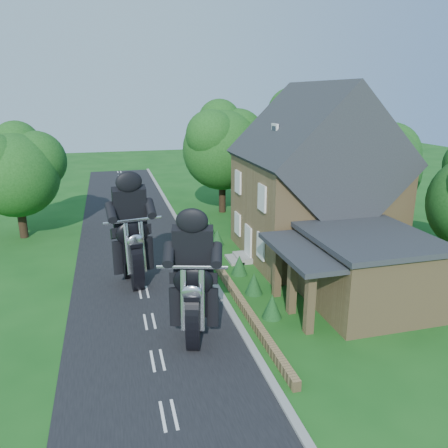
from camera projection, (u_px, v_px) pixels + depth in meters
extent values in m
plane|color=#144914|center=(150.00, 322.00, 19.05)|extent=(120.00, 120.00, 0.00)
cube|color=black|center=(150.00, 321.00, 19.05)|extent=(7.00, 80.00, 0.02)
cube|color=gray|center=(230.00, 310.00, 19.93)|extent=(0.30, 80.00, 0.12)
cube|color=#93774B|center=(217.00, 266.00, 24.68)|extent=(0.30, 22.00, 0.40)
cube|color=#93774B|center=(313.00, 207.00, 26.32)|extent=(8.00, 8.00, 6.00)
cube|color=#24272B|center=(316.00, 157.00, 25.46)|extent=(8.48, 8.64, 8.48)
cube|color=#93774B|center=(351.00, 100.00, 25.03)|extent=(0.60, 0.90, 1.60)
cube|color=white|center=(275.00, 132.00, 24.39)|extent=(0.12, 0.80, 0.90)
cube|color=black|center=(274.00, 132.00, 24.37)|extent=(0.04, 0.55, 0.65)
cube|color=white|center=(248.00, 243.00, 25.88)|extent=(0.10, 1.10, 2.10)
cube|color=gray|center=(242.00, 258.00, 26.06)|extent=(0.80, 1.60, 0.30)
cube|color=gray|center=(234.00, 260.00, 25.96)|extent=(0.80, 1.60, 0.15)
cube|color=white|center=(261.00, 246.00, 23.69)|extent=(0.10, 1.10, 1.40)
cube|color=black|center=(260.00, 246.00, 23.68)|extent=(0.04, 0.92, 1.22)
cube|color=white|center=(238.00, 224.00, 27.76)|extent=(0.10, 1.10, 1.40)
cube|color=black|center=(237.00, 224.00, 27.76)|extent=(0.04, 0.92, 1.22)
cube|color=white|center=(262.00, 198.00, 22.91)|extent=(0.10, 1.10, 1.40)
cube|color=black|center=(262.00, 198.00, 22.91)|extent=(0.04, 0.92, 1.22)
cube|color=white|center=(238.00, 182.00, 26.99)|extent=(0.10, 1.10, 1.40)
cube|color=black|center=(238.00, 182.00, 26.98)|extent=(0.04, 0.92, 1.22)
cube|color=#93774B|center=(366.00, 272.00, 20.30)|extent=(5.00, 5.60, 3.20)
cube|color=#24272B|center=(369.00, 237.00, 19.81)|extent=(5.30, 5.94, 0.24)
cube|color=#24272B|center=(306.00, 250.00, 19.15)|extent=(2.60, 5.32, 0.22)
cube|color=#93774B|center=(310.00, 302.00, 17.79)|extent=(0.35, 0.35, 2.80)
cube|color=#93774B|center=(292.00, 284.00, 19.45)|extent=(0.35, 0.35, 2.80)
cube|color=#93774B|center=(277.00, 269.00, 21.12)|extent=(0.35, 0.35, 2.80)
cylinder|color=black|center=(374.00, 213.00, 30.54)|extent=(0.56, 0.56, 3.00)
sphere|color=#154513|center=(379.00, 169.00, 29.63)|extent=(6.00, 6.00, 6.00)
sphere|color=#154513|center=(392.00, 154.00, 30.26)|extent=(4.32, 4.32, 4.32)
sphere|color=#154513|center=(374.00, 153.00, 28.20)|extent=(3.72, 3.72, 3.72)
sphere|color=#154513|center=(373.00, 136.00, 30.17)|extent=(3.30, 3.30, 3.30)
cylinder|color=black|center=(297.00, 189.00, 36.78)|extent=(0.56, 0.56, 3.60)
sphere|color=#154513|center=(299.00, 144.00, 35.69)|extent=(7.20, 7.20, 7.20)
sphere|color=#154513|center=(314.00, 130.00, 36.45)|extent=(5.18, 5.18, 5.18)
sphere|color=#154513|center=(291.00, 127.00, 33.97)|extent=(4.46, 4.46, 4.46)
sphere|color=#154513|center=(295.00, 112.00, 36.33)|extent=(3.96, 3.96, 3.96)
cylinder|color=black|center=(225.00, 192.00, 36.26)|extent=(0.56, 0.56, 3.40)
sphere|color=#154513|center=(225.00, 150.00, 35.27)|extent=(6.40, 6.40, 6.40)
sphere|color=#154513|center=(240.00, 137.00, 35.94)|extent=(4.61, 4.61, 4.61)
sphere|color=#154513|center=(215.00, 135.00, 33.74)|extent=(3.97, 3.97, 3.97)
sphere|color=#154513|center=(223.00, 121.00, 35.83)|extent=(3.52, 3.52, 3.52)
cylinder|color=black|center=(26.00, 218.00, 29.89)|extent=(0.56, 0.56, 2.80)
sphere|color=#154513|center=(20.00, 175.00, 29.04)|extent=(5.60, 5.60, 5.60)
sphere|color=#154513|center=(40.00, 161.00, 29.63)|extent=(4.03, 4.03, 4.03)
sphere|color=#154513|center=(20.00, 144.00, 29.54)|extent=(3.08, 3.08, 3.08)
cone|color=#133D18|center=(272.00, 306.00, 19.27)|extent=(0.90, 0.90, 1.10)
cone|color=#133D18|center=(254.00, 283.00, 21.58)|extent=(0.90, 0.90, 1.10)
cone|color=#133D18|center=(239.00, 265.00, 23.90)|extent=(0.90, 0.90, 1.10)
cone|color=#133D18|center=(217.00, 237.00, 28.52)|extent=(0.90, 0.90, 1.10)
cone|color=#133D18|center=(209.00, 226.00, 30.84)|extent=(0.90, 0.90, 1.10)
cone|color=#133D18|center=(201.00, 217.00, 33.15)|extent=(0.90, 0.90, 1.10)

